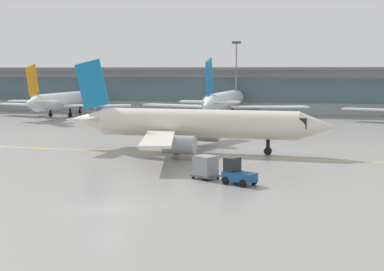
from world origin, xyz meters
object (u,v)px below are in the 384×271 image
Objects in this scene: gate_airplane_1 at (63,101)px; cargo_dolly_lead at (206,166)px; gate_airplane_2 at (224,101)px; baggage_tug at (237,173)px; taxiing_regional_jet at (194,124)px; apron_light_mast_1 at (236,75)px.

gate_airplane_1 is 70.90m from cargo_dolly_lead.
gate_airplane_2 is 11.27× the size of baggage_tug.
baggage_tug is at bearing -144.27° from gate_airplane_1.
gate_airplane_1 is 11.67× the size of cargo_dolly_lead.
cargo_dolly_lead is at bearing -170.77° from gate_airplane_2.
baggage_tug is (10.03, -60.35, -2.41)m from gate_airplane_2.
cargo_dolly_lead is (-2.86, 1.69, 0.16)m from baggage_tug.
gate_airplane_1 is 55.99m from taxiing_regional_jet.
gate_airplane_2 is 12.88m from apron_light_mast_1.
apron_light_mast_1 is at bearing 96.64° from taxiing_regional_jet.
gate_airplane_1 is 32.03m from gate_airplane_2.
gate_airplane_2 is 59.14m from cargo_dolly_lead.
cargo_dolly_lead is 0.18× the size of apron_light_mast_1.
baggage_tug is (6.97, -17.11, -2.19)m from taxiing_regional_jet.
baggage_tug is (42.06, -60.73, -2.15)m from gate_airplane_1.
apron_light_mast_1 is at bearing 125.87° from cargo_dolly_lead.
taxiing_regional_jet is 18.60m from baggage_tug.
taxiing_regional_jet is at bearing -140.15° from gate_airplane_1.
taxiing_regional_jet reaches higher than cargo_dolly_lead.
gate_airplane_2 reaches higher than taxiing_regional_jet.
apron_light_mast_1 is (-2.44, 55.18, 5.03)m from taxiing_regional_jet.
taxiing_regional_jet is 2.09× the size of apron_light_mast_1.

